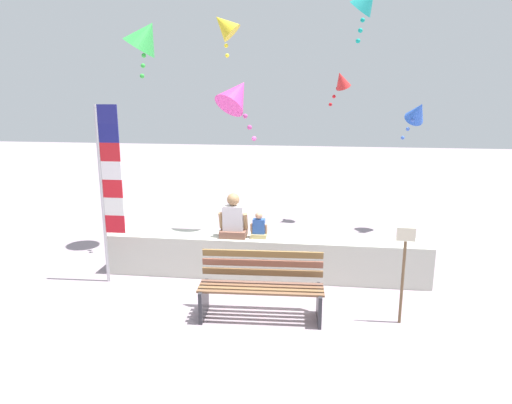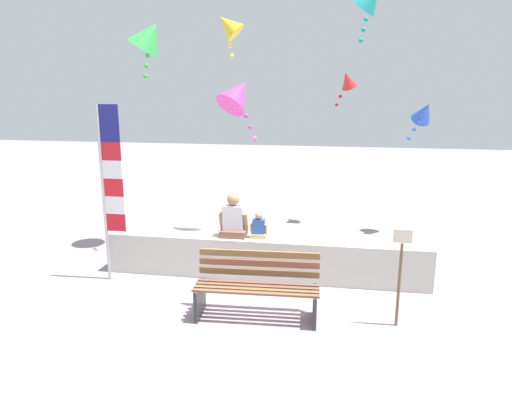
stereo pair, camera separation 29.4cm
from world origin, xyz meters
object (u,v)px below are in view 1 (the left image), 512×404
(park_bench, at_px, (261,287))
(kite_teal, at_px, (367,0))
(kite_yellow, at_px, (224,25))
(kite_magenta, at_px, (237,94))
(flag_banner, at_px, (108,181))
(kite_red, at_px, (341,81))
(person_adult, at_px, (233,220))
(person_child, at_px, (259,227))
(sign_post, at_px, (403,268))
(kite_blue, at_px, (418,112))
(kite_green, at_px, (145,36))

(park_bench, height_order, kite_teal, kite_teal)
(kite_yellow, bearing_deg, kite_magenta, -71.32)
(flag_banner, relative_size, kite_red, 3.54)
(person_adult, relative_size, person_child, 1.68)
(person_child, relative_size, kite_teal, 0.42)
(kite_teal, bearing_deg, park_bench, -116.77)
(kite_teal, distance_m, sign_post, 4.83)
(kite_red, distance_m, kite_blue, 1.80)
(kite_yellow, relative_size, kite_blue, 1.01)
(kite_green, bearing_deg, person_adult, -33.47)
(kite_teal, height_order, kite_blue, kite_teal)
(person_adult, distance_m, kite_yellow, 3.86)
(person_adult, xyz_separation_m, sign_post, (2.54, -1.38, -0.18))
(kite_magenta, bearing_deg, person_adult, -88.24)
(park_bench, xyz_separation_m, kite_yellow, (-1.13, 3.33, 3.87))
(kite_blue, bearing_deg, sign_post, -101.62)
(kite_yellow, bearing_deg, kite_teal, -7.75)
(kite_red, bearing_deg, kite_teal, -80.84)
(person_adult, height_order, person_child, person_adult)
(person_adult, bearing_deg, sign_post, -28.45)
(kite_yellow, bearing_deg, kite_red, 33.58)
(kite_yellow, distance_m, kite_teal, 2.67)
(kite_green, height_order, kite_red, kite_green)
(person_adult, bearing_deg, kite_blue, 40.24)
(flag_banner, xyz_separation_m, kite_green, (0.11, 1.73, 2.35))
(person_child, bearing_deg, kite_green, 151.92)
(kite_green, distance_m, kite_magenta, 2.16)
(flag_banner, relative_size, kite_blue, 3.27)
(park_bench, distance_m, kite_green, 5.08)
(flag_banner, distance_m, kite_yellow, 3.85)
(kite_green, height_order, kite_magenta, kite_green)
(park_bench, relative_size, kite_red, 2.14)
(flag_banner, height_order, sign_post, flag_banner)
(park_bench, xyz_separation_m, kite_red, (1.19, 4.87, 2.87))
(kite_yellow, height_order, kite_teal, kite_teal)
(sign_post, bearing_deg, kite_yellow, 132.57)
(flag_banner, bearing_deg, kite_blue, 32.80)
(kite_yellow, height_order, kite_green, kite_yellow)
(park_bench, distance_m, person_adult, 1.65)
(park_bench, xyz_separation_m, kite_teal, (1.50, 2.97, 4.20))
(kite_teal, xyz_separation_m, kite_red, (-0.31, 1.90, -1.33))
(person_child, height_order, kite_green, kite_green)
(person_adult, bearing_deg, kite_green, 146.53)
(kite_yellow, xyz_separation_m, kite_teal, (2.62, -0.36, 0.33))
(flag_banner, xyz_separation_m, kite_teal, (4.05, 2.10, 2.93))
(kite_green, height_order, kite_blue, kite_green)
(kite_yellow, height_order, sign_post, kite_yellow)
(park_bench, bearing_deg, sign_post, 1.11)
(person_adult, xyz_separation_m, person_child, (0.43, 0.00, -0.12))
(person_adult, height_order, sign_post, person_adult)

